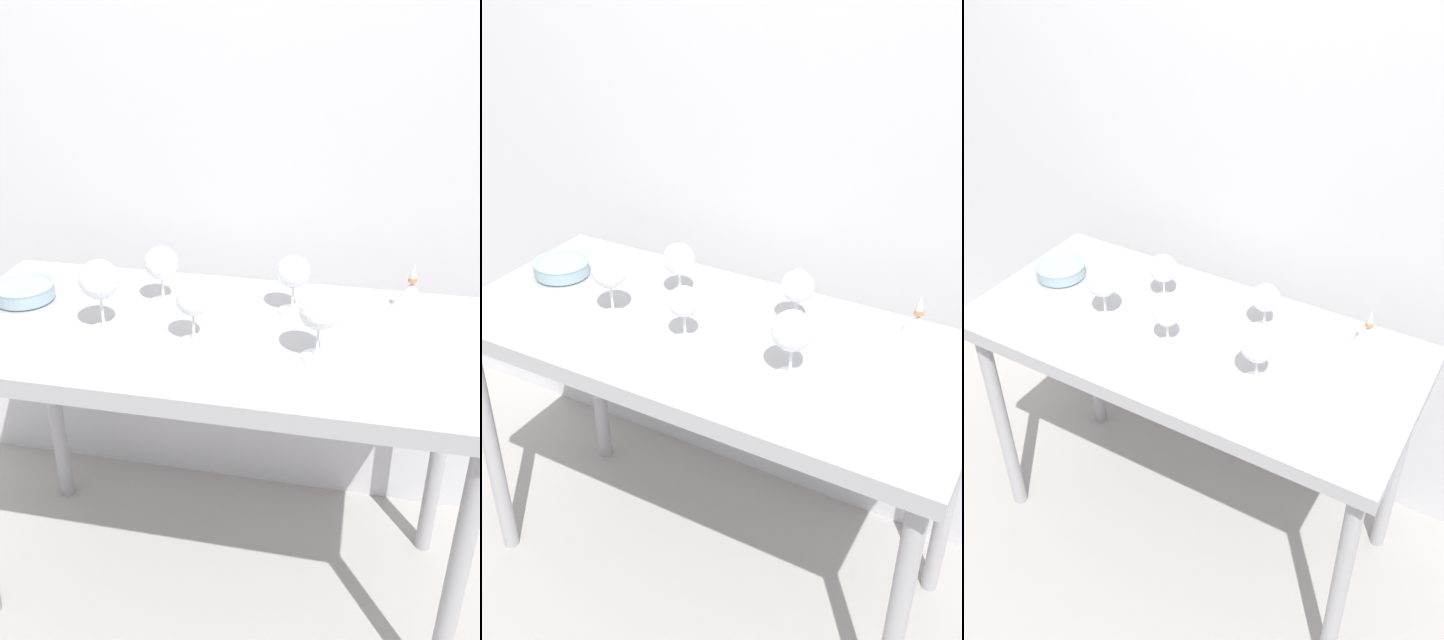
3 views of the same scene
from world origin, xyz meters
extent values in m
plane|color=#9C9792|center=(0.00, 0.00, 0.00)|extent=(6.00, 6.00, 0.00)
cube|color=silver|center=(0.00, 0.49, 1.30)|extent=(3.80, 0.04, 2.60)
cube|color=#9D9DA2|center=(0.00, 0.00, 0.88)|extent=(1.40, 0.64, 0.04)
cube|color=#9D9DA2|center=(0.00, -0.33, 0.88)|extent=(1.40, 0.01, 0.05)
cylinder|color=#9D9DA2|center=(0.64, -0.26, 0.43)|extent=(0.05, 0.05, 0.86)
cylinder|color=#9D9DA2|center=(-0.64, 0.26, 0.43)|extent=(0.05, 0.05, 0.86)
cylinder|color=#9D9DA2|center=(0.64, 0.26, 0.43)|extent=(0.05, 0.05, 0.86)
cylinder|color=white|center=(0.18, 0.13, 0.90)|extent=(0.07, 0.07, 0.00)
cylinder|color=white|center=(0.18, 0.13, 0.94)|extent=(0.01, 0.01, 0.07)
sphere|color=white|center=(0.18, 0.13, 1.01)|extent=(0.09, 0.09, 0.09)
cylinder|color=maroon|center=(0.18, 0.13, 1.00)|extent=(0.06, 0.06, 0.03)
cylinder|color=white|center=(-0.27, -0.07, 0.90)|extent=(0.07, 0.07, 0.00)
cylinder|color=white|center=(-0.27, -0.07, 0.95)|extent=(0.01, 0.01, 0.09)
sphere|color=white|center=(-0.27, -0.07, 1.04)|extent=(0.10, 0.10, 0.10)
cylinder|color=maroon|center=(-0.27, -0.07, 1.02)|extent=(0.07, 0.07, 0.03)
cylinder|color=white|center=(-0.03, -0.08, 0.90)|extent=(0.07, 0.07, 0.00)
cylinder|color=white|center=(-0.03, -0.08, 0.94)|extent=(0.01, 0.01, 0.08)
sphere|color=white|center=(-0.03, -0.08, 1.01)|extent=(0.08, 0.08, 0.08)
cylinder|color=maroon|center=(-0.03, -0.08, 1.00)|extent=(0.06, 0.06, 0.02)
cylinder|color=white|center=(-0.17, 0.12, 0.90)|extent=(0.07, 0.07, 0.00)
cylinder|color=white|center=(-0.17, 0.12, 0.94)|extent=(0.01, 0.01, 0.07)
sphere|color=white|center=(-0.17, 0.12, 1.02)|extent=(0.09, 0.09, 0.09)
cylinder|color=maroon|center=(-0.17, 0.12, 1.00)|extent=(0.06, 0.06, 0.03)
cylinder|color=white|center=(0.27, -0.10, 0.90)|extent=(0.07, 0.07, 0.00)
cylinder|color=white|center=(0.27, -0.10, 0.94)|extent=(0.01, 0.01, 0.08)
sphere|color=white|center=(0.27, -0.10, 1.03)|extent=(0.10, 0.10, 0.10)
cylinder|color=maroon|center=(0.27, -0.10, 1.01)|extent=(0.07, 0.07, 0.03)
cube|color=white|center=(-0.02, 0.16, 0.90)|extent=(0.23, 0.30, 0.00)
cylinder|color=beige|center=(-0.55, 0.05, 0.90)|extent=(0.15, 0.15, 0.01)
cylinder|color=#8CA8B2|center=(-0.55, 0.05, 0.93)|extent=(0.16, 0.16, 0.04)
torus|color=#8CA8B2|center=(-0.55, 0.05, 0.94)|extent=(0.17, 0.17, 0.01)
cone|color=silver|center=(0.49, 0.19, 0.94)|extent=(0.11, 0.11, 0.09)
cylinder|color=#C17F4C|center=(0.49, 0.19, 0.99)|extent=(0.02, 0.02, 0.01)
cone|color=silver|center=(0.49, 0.19, 1.02)|extent=(0.02, 0.02, 0.04)
camera|label=1|loc=(0.36, -1.40, 1.67)|focal=36.04mm
camera|label=2|loc=(0.80, -1.36, 1.86)|focal=39.35mm
camera|label=3|loc=(0.85, -1.38, 2.14)|focal=37.65mm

